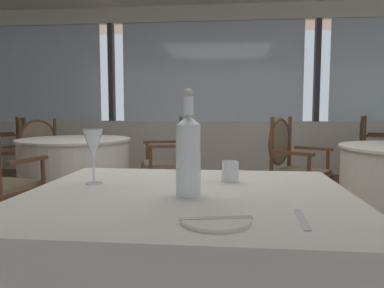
# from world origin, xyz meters

# --- Properties ---
(ground_plane) EXTENTS (13.85, 13.85, 0.00)m
(ground_plane) POSITION_xyz_m (0.00, 0.00, 0.00)
(ground_plane) COLOR brown
(window_wall_far) EXTENTS (10.65, 0.14, 2.70)m
(window_wall_far) POSITION_xyz_m (0.00, 3.45, 1.08)
(window_wall_far) COLOR silver
(window_wall_far) RESTS_ON ground_plane
(side_plate) EXTENTS (0.18, 0.18, 0.01)m
(side_plate) POSITION_xyz_m (0.27, -1.72, 0.76)
(side_plate) COLOR silver
(side_plate) RESTS_ON foreground_table
(butter_knife) EXTENTS (0.18, 0.05, 0.00)m
(butter_knife) POSITION_xyz_m (0.27, -1.72, 0.77)
(butter_knife) COLOR silver
(butter_knife) RESTS_ON foreground_table
(dinner_fork) EXTENTS (0.03, 0.18, 0.00)m
(dinner_fork) POSITION_xyz_m (0.49, -1.68, 0.76)
(dinner_fork) COLOR silver
(dinner_fork) RESTS_ON foreground_table
(water_bottle) EXTENTS (0.08, 0.08, 0.35)m
(water_bottle) POSITION_xyz_m (0.17, -1.44, 0.90)
(water_bottle) COLOR white
(water_bottle) RESTS_ON foreground_table
(wine_glass) EXTENTS (0.08, 0.08, 0.21)m
(wine_glass) POSITION_xyz_m (-0.21, -1.29, 0.90)
(wine_glass) COLOR white
(wine_glass) RESTS_ON foreground_table
(water_tumbler) EXTENTS (0.07, 0.07, 0.08)m
(water_tumbler) POSITION_xyz_m (0.31, -1.19, 0.80)
(water_tumbler) COLOR white
(water_tumbler) RESTS_ON foreground_table
(dining_chair_0_0) EXTENTS (0.61, 0.64, 0.95)m
(dining_chair_0_0) POSITION_xyz_m (2.29, 2.72, 0.56)
(dining_chair_0_0) COLOR brown
(dining_chair_0_0) RESTS_ON ground_plane
(background_table_1) EXTENTS (1.07, 1.07, 0.76)m
(background_table_1) POSITION_xyz_m (-1.19, 0.79, 0.38)
(background_table_1) COLOR silver
(background_table_1) RESTS_ON ground_plane
(dining_chair_1_1) EXTENTS (0.57, 0.62, 0.96)m
(dining_chair_1_1) POSITION_xyz_m (-0.27, 1.06, 0.57)
(dining_chair_1_1) COLOR brown
(dining_chair_1_1) RESTS_ON ground_plane
(dining_chair_1_2) EXTENTS (0.66, 0.66, 0.93)m
(dining_chair_1_2) POSITION_xyz_m (-1.89, 1.46, 0.54)
(dining_chair_1_2) COLOR brown
(dining_chair_1_2) RESTS_ON ground_plane
(dining_chair_2_2) EXTENTS (0.66, 0.66, 0.93)m
(dining_chair_2_2) POSITION_xyz_m (-2.75, 2.25, 0.55)
(dining_chair_2_2) COLOR brown
(dining_chair_2_2) RESTS_ON ground_plane
(dining_chair_3_1) EXTENTS (0.63, 0.65, 0.97)m
(dining_chair_3_1) POSITION_xyz_m (0.88, 0.84, 0.56)
(dining_chair_3_1) COLOR brown
(dining_chair_3_1) RESTS_ON ground_plane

